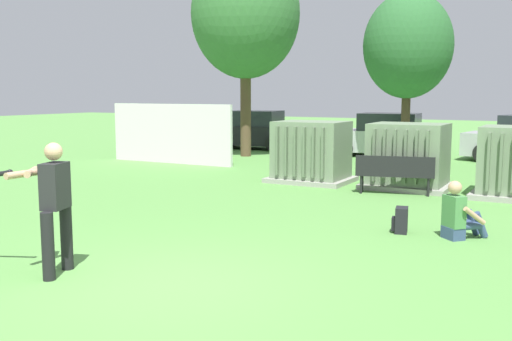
{
  "coord_description": "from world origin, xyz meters",
  "views": [
    {
      "loc": [
        4.41,
        -5.63,
        2.37
      ],
      "look_at": [
        -0.59,
        3.5,
        1.0
      ],
      "focal_mm": 41.49,
      "sensor_mm": 36.0,
      "label": 1
    }
  ],
  "objects_px": {
    "backpack": "(401,220)",
    "parked_car_left_of_center": "(386,136)",
    "batter": "(52,201)",
    "seated_spectator": "(459,216)",
    "transformer_west": "(311,152)",
    "parked_car_leftmost": "(253,131)",
    "transformer_mid_west": "(408,157)",
    "park_bench": "(395,172)"
  },
  "relations": [
    {
      "from": "backpack",
      "to": "parked_car_left_of_center",
      "type": "height_order",
      "value": "parked_car_left_of_center"
    },
    {
      "from": "seated_spectator",
      "to": "parked_car_left_of_center",
      "type": "bearing_deg",
      "value": 111.7
    },
    {
      "from": "batter",
      "to": "seated_spectator",
      "type": "bearing_deg",
      "value": 46.58
    },
    {
      "from": "transformer_west",
      "to": "parked_car_left_of_center",
      "type": "height_order",
      "value": "same"
    },
    {
      "from": "seated_spectator",
      "to": "park_bench",
      "type": "bearing_deg",
      "value": 119.7
    },
    {
      "from": "batter",
      "to": "seated_spectator",
      "type": "xyz_separation_m",
      "value": [
        4.31,
        4.56,
        -0.6
      ]
    },
    {
      "from": "transformer_west",
      "to": "parked_car_left_of_center",
      "type": "relative_size",
      "value": 0.49
    },
    {
      "from": "seated_spectator",
      "to": "backpack",
      "type": "relative_size",
      "value": 2.19
    },
    {
      "from": "parked_car_left_of_center",
      "to": "batter",
      "type": "bearing_deg",
      "value": -88.68
    },
    {
      "from": "transformer_west",
      "to": "transformer_mid_west",
      "type": "relative_size",
      "value": 1.0
    },
    {
      "from": "transformer_west",
      "to": "backpack",
      "type": "height_order",
      "value": "transformer_west"
    },
    {
      "from": "transformer_west",
      "to": "transformer_mid_west",
      "type": "height_order",
      "value": "same"
    },
    {
      "from": "seated_spectator",
      "to": "parked_car_left_of_center",
      "type": "relative_size",
      "value": 0.22
    },
    {
      "from": "batter",
      "to": "backpack",
      "type": "height_order",
      "value": "batter"
    },
    {
      "from": "transformer_west",
      "to": "batter",
      "type": "distance_m",
      "value": 9.15
    },
    {
      "from": "seated_spectator",
      "to": "parked_car_left_of_center",
      "type": "xyz_separation_m",
      "value": [
        -4.69,
        11.78,
        0.38
      ]
    },
    {
      "from": "parked_car_leftmost",
      "to": "parked_car_left_of_center",
      "type": "xyz_separation_m",
      "value": [
        5.91,
        -0.38,
        0.0
      ]
    },
    {
      "from": "parked_car_left_of_center",
      "to": "seated_spectator",
      "type": "bearing_deg",
      "value": -68.3
    },
    {
      "from": "park_bench",
      "to": "seated_spectator",
      "type": "height_order",
      "value": "seated_spectator"
    },
    {
      "from": "batter",
      "to": "parked_car_leftmost",
      "type": "relative_size",
      "value": 0.4
    },
    {
      "from": "batter",
      "to": "backpack",
      "type": "relative_size",
      "value": 3.95
    },
    {
      "from": "batter",
      "to": "parked_car_left_of_center",
      "type": "height_order",
      "value": "batter"
    },
    {
      "from": "transformer_mid_west",
      "to": "transformer_west",
      "type": "bearing_deg",
      "value": -176.5
    },
    {
      "from": "seated_spectator",
      "to": "parked_car_leftmost",
      "type": "bearing_deg",
      "value": 131.07
    },
    {
      "from": "transformer_west",
      "to": "backpack",
      "type": "relative_size",
      "value": 4.77
    },
    {
      "from": "batter",
      "to": "parked_car_left_of_center",
      "type": "xyz_separation_m",
      "value": [
        -0.38,
        16.34,
        -0.22
      ]
    },
    {
      "from": "transformer_mid_west",
      "to": "batter",
      "type": "height_order",
      "value": "batter"
    },
    {
      "from": "park_bench",
      "to": "batter",
      "type": "xyz_separation_m",
      "value": [
        -2.22,
        -8.22,
        0.44
      ]
    },
    {
      "from": "transformer_west",
      "to": "batter",
      "type": "relative_size",
      "value": 1.21
    },
    {
      "from": "batter",
      "to": "transformer_west",
      "type": "bearing_deg",
      "value": 91.88
    },
    {
      "from": "transformer_west",
      "to": "backpack",
      "type": "distance_m",
      "value": 5.95
    },
    {
      "from": "backpack",
      "to": "parked_car_left_of_center",
      "type": "distance_m",
      "value": 12.43
    },
    {
      "from": "park_bench",
      "to": "backpack",
      "type": "bearing_deg",
      "value": -72.8
    },
    {
      "from": "batter",
      "to": "seated_spectator",
      "type": "height_order",
      "value": "batter"
    },
    {
      "from": "transformer_west",
      "to": "transformer_mid_west",
      "type": "bearing_deg",
      "value": 3.5
    },
    {
      "from": "park_bench",
      "to": "batter",
      "type": "bearing_deg",
      "value": -105.14
    },
    {
      "from": "park_bench",
      "to": "transformer_mid_west",
      "type": "bearing_deg",
      "value": 88.6
    },
    {
      "from": "parked_car_leftmost",
      "to": "seated_spectator",
      "type": "bearing_deg",
      "value": -48.93
    },
    {
      "from": "transformer_mid_west",
      "to": "park_bench",
      "type": "distance_m",
      "value": 1.11
    },
    {
      "from": "transformer_west",
      "to": "park_bench",
      "type": "height_order",
      "value": "transformer_west"
    },
    {
      "from": "seated_spectator",
      "to": "backpack",
      "type": "height_order",
      "value": "seated_spectator"
    },
    {
      "from": "park_bench",
      "to": "backpack",
      "type": "relative_size",
      "value": 4.19
    }
  ]
}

